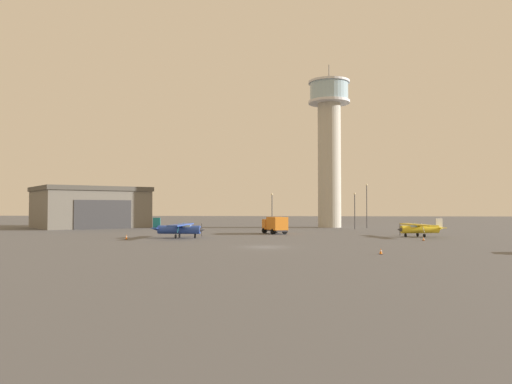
{
  "coord_description": "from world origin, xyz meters",
  "views": [
    {
      "loc": [
        3.88,
        -57.93,
        4.76
      ],
      "look_at": [
        -3.1,
        22.47,
        7.29
      ],
      "focal_mm": 34.06,
      "sensor_mm": 36.0,
      "label": 1
    }
  ],
  "objects": [
    {
      "name": "airplane_yellow",
      "position": [
        23.28,
        21.46,
        1.39
      ],
      "size": [
        7.89,
        10.1,
        2.98
      ],
      "rotation": [
        0.0,
        0.0,
        3.39
      ],
      "color": "gold",
      "rests_on": "ground_plane"
    },
    {
      "name": "airplane_blue",
      "position": [
        -14.54,
        15.69,
        1.46
      ],
      "size": [
        8.32,
        10.58,
        3.14
      ],
      "rotation": [
        0.0,
        0.0,
        6.27
      ],
      "color": "#2847A8",
      "rests_on": "ground_plane"
    },
    {
      "name": "hangar",
      "position": [
        -45.03,
        52.6,
        4.74
      ],
      "size": [
        30.89,
        30.5,
        9.44
      ],
      "rotation": [
        0.0,
        0.0,
        -0.86
      ],
      "color": "#6B665B",
      "rests_on": "ground_plane"
    },
    {
      "name": "traffic_cone_near_left",
      "position": [
        12.2,
        -7.88,
        0.3
      ],
      "size": [
        0.36,
        0.36,
        0.62
      ],
      "color": "black",
      "rests_on": "ground_plane"
    },
    {
      "name": "ground_plane",
      "position": [
        0.0,
        0.0,
        0.0
      ],
      "size": [
        400.0,
        400.0,
        0.0
      ],
      "primitive_type": "plane",
      "color": "#545456"
    },
    {
      "name": "light_post_east",
      "position": [
        -1.64,
        45.01,
        4.66
      ],
      "size": [
        0.44,
        0.44,
        7.72
      ],
      "color": "#38383D",
      "rests_on": "ground_plane"
    },
    {
      "name": "light_post_north",
      "position": [
        16.08,
        48.34,
        4.74
      ],
      "size": [
        0.44,
        0.44,
        7.86
      ],
      "color": "#38383D",
      "rests_on": "ground_plane"
    },
    {
      "name": "traffic_cone_near_right",
      "position": [
        21.68,
        13.09,
        0.29
      ],
      "size": [
        0.36,
        0.36,
        0.59
      ],
      "color": "black",
      "rests_on": "ground_plane"
    },
    {
      "name": "truck_box_orange",
      "position": [
        -0.2,
        28.75,
        1.68
      ],
      "size": [
        4.92,
        6.21,
        3.03
      ],
      "rotation": [
        0.0,
        0.0,
        2.06
      ],
      "color": "#38383D",
      "rests_on": "ground_plane"
    },
    {
      "name": "light_post_centre",
      "position": [
        19.48,
        54.39,
        5.91
      ],
      "size": [
        0.44,
        0.44,
        10.1
      ],
      "color": "#38383D",
      "rests_on": "ground_plane"
    },
    {
      "name": "control_tower",
      "position": [
        11.28,
        57.58,
        20.61
      ],
      "size": [
        9.79,
        9.79,
        38.68
      ],
      "color": "#B2AD9E",
      "rests_on": "ground_plane"
    },
    {
      "name": "traffic_cone_mid_apron",
      "position": [
        -21.31,
        11.61,
        0.35
      ],
      "size": [
        0.36,
        0.36,
        0.72
      ],
      "color": "black",
      "rests_on": "ground_plane"
    }
  ]
}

